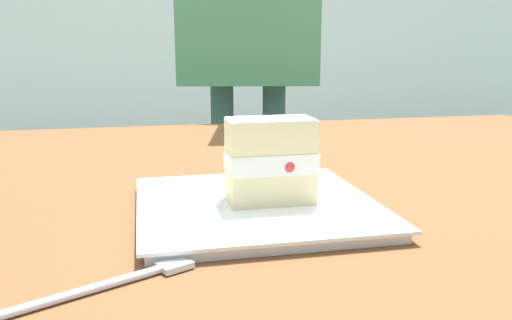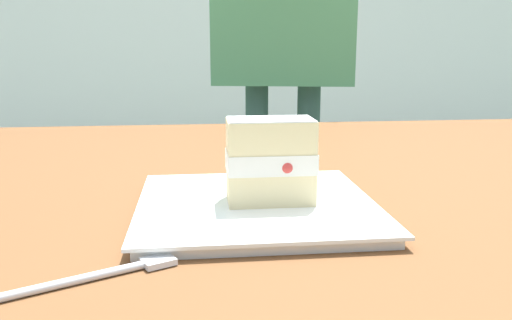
{
  "view_description": "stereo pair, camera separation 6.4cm",
  "coord_description": "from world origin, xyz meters",
  "px_view_note": "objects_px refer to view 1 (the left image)",
  "views": [
    {
      "loc": [
        -0.23,
        -0.84,
        0.96
      ],
      "look_at": [
        -0.1,
        -0.22,
        0.82
      ],
      "focal_mm": 37.16,
      "sensor_mm": 36.0,
      "label": 1
    },
    {
      "loc": [
        -0.17,
        -0.85,
        0.96
      ],
      "look_at": [
        -0.1,
        -0.22,
        0.82
      ],
      "focal_mm": 37.16,
      "sensor_mm": 36.0,
      "label": 2
    }
  ],
  "objects_px": {
    "dessert_fork": "(117,282)",
    "diner_person": "(248,0)",
    "dessert_plate": "(256,207)",
    "cake_slice": "(271,160)",
    "patio_table": "(285,216)"
  },
  "relations": [
    {
      "from": "cake_slice",
      "to": "patio_table",
      "type": "bearing_deg",
      "value": 69.98
    },
    {
      "from": "diner_person",
      "to": "dessert_fork",
      "type": "bearing_deg",
      "value": -106.38
    },
    {
      "from": "patio_table",
      "to": "dessert_fork",
      "type": "relative_size",
      "value": 10.29
    },
    {
      "from": "patio_table",
      "to": "diner_person",
      "type": "xyz_separation_m",
      "value": [
        0.11,
        0.88,
        0.42
      ]
    },
    {
      "from": "patio_table",
      "to": "cake_slice",
      "type": "xyz_separation_m",
      "value": [
        -0.08,
        -0.22,
        0.15
      ]
    },
    {
      "from": "patio_table",
      "to": "dessert_fork",
      "type": "xyz_separation_m",
      "value": [
        -0.26,
        -0.39,
        0.09
      ]
    },
    {
      "from": "dessert_plate",
      "to": "dessert_fork",
      "type": "distance_m",
      "value": 0.24
    },
    {
      "from": "patio_table",
      "to": "dessert_plate",
      "type": "bearing_deg",
      "value": -114.28
    },
    {
      "from": "dessert_plate",
      "to": "dessert_fork",
      "type": "bearing_deg",
      "value": -132.98
    },
    {
      "from": "dessert_fork",
      "to": "diner_person",
      "type": "relative_size",
      "value": 0.1
    },
    {
      "from": "dessert_fork",
      "to": "diner_person",
      "type": "xyz_separation_m",
      "value": [
        0.37,
        1.28,
        0.34
      ]
    },
    {
      "from": "dessert_plate",
      "to": "cake_slice",
      "type": "height_order",
      "value": "cake_slice"
    },
    {
      "from": "dessert_plate",
      "to": "cake_slice",
      "type": "relative_size",
      "value": 2.72
    },
    {
      "from": "cake_slice",
      "to": "dessert_fork",
      "type": "height_order",
      "value": "cake_slice"
    },
    {
      "from": "patio_table",
      "to": "diner_person",
      "type": "bearing_deg",
      "value": 82.63
    }
  ]
}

